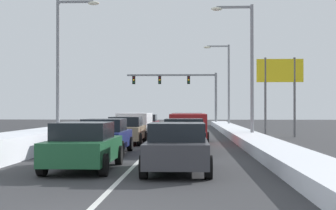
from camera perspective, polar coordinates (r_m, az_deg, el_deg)
ground_plane at (r=29.29m, az=-1.22°, el=-4.25°), size 131.65×131.65×0.00m
lane_stripe_between_right_lane_and_center_lane at (r=34.34m, az=-0.67°, el=-3.69°), size 0.14×55.70×0.01m
snow_bank_right_shoulder at (r=34.44m, az=8.19°, el=-3.28°), size 1.77×55.70×0.48m
snow_bank_left_shoulder at (r=35.01m, az=-9.37°, el=-2.88°), size 2.06×55.70×0.91m
sedan_charcoal_right_lane_nearest at (r=15.51m, az=1.06°, el=-4.76°), size 2.00×4.50×1.51m
sedan_black_right_lane_second at (r=22.43m, az=1.81°, el=-3.44°), size 2.00×4.50×1.51m
suv_red_right_lane_third at (r=28.31m, az=2.30°, el=-2.32°), size 2.16×4.90×1.67m
suv_gray_right_lane_fourth at (r=34.97m, az=2.13°, el=-1.97°), size 2.16×4.90×1.67m
suv_silver_right_lane_fifth at (r=42.32m, az=2.43°, el=-1.72°), size 2.16×4.90×1.67m
sedan_green_center_lane_nearest at (r=16.33m, az=-9.42°, el=-4.54°), size 2.00×4.50×1.51m
sedan_navy_center_lane_second at (r=22.07m, az=-7.08°, el=-3.49°), size 2.00×4.50×1.51m
sedan_tan_center_lane_third at (r=28.36m, az=-4.71°, el=-2.82°), size 2.00×4.50×1.51m
suv_white_center_lane_fourth at (r=34.14m, az=-3.70°, el=-2.01°), size 2.16×4.90×1.67m
sedan_maroon_center_lane_fifth at (r=40.75m, az=-2.47°, el=-2.12°), size 2.00×4.50×1.51m
traffic_light_gantry at (r=59.61m, az=1.83°, el=2.20°), size 10.60×0.47×6.20m
street_lamp_right_near at (r=32.04m, az=8.79°, el=5.09°), size 2.66×0.36×8.44m
street_lamp_right_mid at (r=52.17m, az=6.46°, el=2.98°), size 2.66×0.36×8.53m
street_lamp_left_mid at (r=31.91m, az=-11.64°, el=5.33°), size 2.66×0.36×8.67m
roadside_sign_right at (r=35.89m, az=12.45°, el=2.87°), size 3.20×0.16×5.50m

